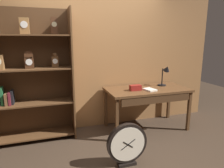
{
  "coord_description": "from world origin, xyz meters",
  "views": [
    {
      "loc": [
        -0.82,
        -2.27,
        1.62
      ],
      "look_at": [
        0.09,
        0.56,
        0.96
      ],
      "focal_mm": 32.07,
      "sensor_mm": 36.0,
      "label": 1
    }
  ],
  "objects_px": {
    "workbench": "(148,93)",
    "open_repair_manual": "(150,90)",
    "desk_lamp": "(165,73)",
    "bookshelf": "(28,77)",
    "toolbox_small": "(135,88)",
    "round_clock_large": "(127,144)"
  },
  "relations": [
    {
      "from": "toolbox_small",
      "to": "round_clock_large",
      "type": "relative_size",
      "value": 0.34
    },
    {
      "from": "open_repair_manual",
      "to": "round_clock_large",
      "type": "bearing_deg",
      "value": -145.04
    },
    {
      "from": "workbench",
      "to": "desk_lamp",
      "type": "xyz_separation_m",
      "value": [
        0.42,
        0.13,
        0.32
      ]
    },
    {
      "from": "desk_lamp",
      "to": "round_clock_large",
      "type": "xyz_separation_m",
      "value": [
        -1.19,
        -1.05,
        -0.71
      ]
    },
    {
      "from": "round_clock_large",
      "to": "open_repair_manual",
      "type": "bearing_deg",
      "value": 47.59
    },
    {
      "from": "bookshelf",
      "to": "toolbox_small",
      "type": "relative_size",
      "value": 10.78
    },
    {
      "from": "toolbox_small",
      "to": "desk_lamp",
      "type": "bearing_deg",
      "value": 13.11
    },
    {
      "from": "open_repair_manual",
      "to": "round_clock_large",
      "type": "distance_m",
      "value": 1.21
    },
    {
      "from": "workbench",
      "to": "open_repair_manual",
      "type": "distance_m",
      "value": 0.14
    },
    {
      "from": "workbench",
      "to": "toolbox_small",
      "type": "height_order",
      "value": "toolbox_small"
    },
    {
      "from": "bookshelf",
      "to": "desk_lamp",
      "type": "bearing_deg",
      "value": -2.41
    },
    {
      "from": "bookshelf",
      "to": "toolbox_small",
      "type": "xyz_separation_m",
      "value": [
        1.73,
        -0.26,
        -0.24
      ]
    },
    {
      "from": "bookshelf",
      "to": "open_repair_manual",
      "type": "relative_size",
      "value": 9.61
    },
    {
      "from": "desk_lamp",
      "to": "toolbox_small",
      "type": "height_order",
      "value": "desk_lamp"
    },
    {
      "from": "bookshelf",
      "to": "toolbox_small",
      "type": "distance_m",
      "value": 1.76
    },
    {
      "from": "toolbox_small",
      "to": "bookshelf",
      "type": "bearing_deg",
      "value": 171.43
    },
    {
      "from": "bookshelf",
      "to": "workbench",
      "type": "xyz_separation_m",
      "value": [
        1.99,
        -0.23,
        -0.36
      ]
    },
    {
      "from": "bookshelf",
      "to": "open_repair_manual",
      "type": "xyz_separation_m",
      "value": [
        1.97,
        -0.33,
        -0.27
      ]
    },
    {
      "from": "bookshelf",
      "to": "workbench",
      "type": "bearing_deg",
      "value": -6.55
    },
    {
      "from": "workbench",
      "to": "open_repair_manual",
      "type": "relative_size",
      "value": 6.7
    },
    {
      "from": "toolbox_small",
      "to": "round_clock_large",
      "type": "bearing_deg",
      "value": -119.69
    },
    {
      "from": "desk_lamp",
      "to": "open_repair_manual",
      "type": "bearing_deg",
      "value": -152.39
    }
  ]
}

